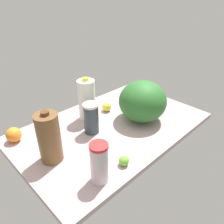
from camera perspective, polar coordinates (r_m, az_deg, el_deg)
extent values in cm
cube|color=#B69C9C|center=(140.80, 0.00, -4.06)|extent=(120.00, 76.00, 3.00)
cylinder|color=white|center=(141.69, -6.60, 3.05)|extent=(11.11, 11.11, 27.22)
cylinder|color=yellow|center=(135.79, -6.95, 8.51)|extent=(3.89, 3.89, 1.80)
cylinder|color=brown|center=(111.45, -16.08, -6.55)|extent=(11.36, 11.36, 26.24)
cylinder|color=#59331E|center=(104.02, -17.15, -0.31)|extent=(3.98, 3.98, 1.80)
cylinder|color=#2B3A41|center=(130.16, -5.44, -1.91)|extent=(8.95, 8.95, 17.69)
cylinder|color=silver|center=(125.40, -5.65, 1.80)|extent=(9.22, 9.22, 1.40)
cylinder|color=silver|center=(98.71, -3.33, -13.47)|extent=(8.12, 8.12, 18.96)
cylinder|color=red|center=(92.02, -3.51, -8.85)|extent=(8.36, 8.36, 1.40)
ellipsoid|color=#2B692A|center=(141.68, 7.99, 2.79)|extent=(30.70, 30.70, 26.52)
sphere|color=orange|center=(136.37, -24.31, -5.44)|extent=(8.58, 8.58, 8.58)
sphere|color=yellow|center=(154.72, -1.42, 1.35)|extent=(6.44, 6.44, 6.44)
sphere|color=#6ABC35|center=(110.53, 3.14, -12.58)|extent=(5.22, 5.22, 5.22)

